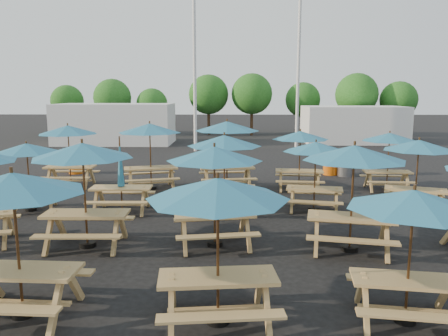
{
  "coord_description": "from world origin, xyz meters",
  "views": [
    {
      "loc": [
        0.27,
        -12.74,
        3.56
      ],
      "look_at": [
        0.0,
        1.5,
        1.1
      ],
      "focal_mm": 35.0,
      "sensor_mm": 36.0,
      "label": 1
    }
  ],
  "objects_px": {
    "picnic_unit_14": "(316,151)",
    "picnic_unit_18": "(419,149)",
    "picnic_unit_13": "(354,159)",
    "picnic_unit_10": "(224,145)",
    "picnic_unit_2": "(27,152)",
    "waste_bin_0": "(76,162)",
    "picnic_unit_6": "(121,181)",
    "picnic_unit_4": "(13,191)",
    "picnic_unit_11": "(227,130)",
    "picnic_unit_7": "(150,132)",
    "picnic_unit_5": "(83,156)",
    "picnic_unit_9": "(214,159)",
    "picnic_unit_12": "(413,207)",
    "waste_bin_2": "(345,165)",
    "waste_bin_3": "(370,164)",
    "picnic_unit_8": "(218,196)",
    "picnic_unit_3": "(68,133)",
    "waste_bin_1": "(330,163)",
    "picnic_unit_15": "(300,138)",
    "picnic_unit_19": "(389,140)"
  },
  "relations": [
    {
      "from": "picnic_unit_14",
      "to": "picnic_unit_18",
      "type": "bearing_deg",
      "value": 7.19
    },
    {
      "from": "picnic_unit_13",
      "to": "picnic_unit_10",
      "type": "bearing_deg",
      "value": 144.11
    },
    {
      "from": "picnic_unit_2",
      "to": "waste_bin_0",
      "type": "xyz_separation_m",
      "value": [
        -0.83,
        6.25,
        -1.32
      ]
    },
    {
      "from": "picnic_unit_6",
      "to": "picnic_unit_4",
      "type": "bearing_deg",
      "value": -91.53
    },
    {
      "from": "picnic_unit_11",
      "to": "picnic_unit_7",
      "type": "bearing_deg",
      "value": 174.07
    },
    {
      "from": "picnic_unit_5",
      "to": "picnic_unit_13",
      "type": "bearing_deg",
      "value": -2.69
    },
    {
      "from": "picnic_unit_9",
      "to": "picnic_unit_12",
      "type": "xyz_separation_m",
      "value": [
        3.14,
        -3.41,
        -0.2
      ]
    },
    {
      "from": "picnic_unit_18",
      "to": "waste_bin_2",
      "type": "relative_size",
      "value": 2.64
    },
    {
      "from": "picnic_unit_2",
      "to": "picnic_unit_9",
      "type": "distance_m",
      "value": 6.49
    },
    {
      "from": "picnic_unit_4",
      "to": "picnic_unit_12",
      "type": "relative_size",
      "value": 1.05
    },
    {
      "from": "waste_bin_0",
      "to": "waste_bin_3",
      "type": "bearing_deg",
      "value": -0.72
    },
    {
      "from": "waste_bin_2",
      "to": "waste_bin_3",
      "type": "distance_m",
      "value": 1.15
    },
    {
      "from": "picnic_unit_11",
      "to": "picnic_unit_12",
      "type": "bearing_deg",
      "value": -80.76
    },
    {
      "from": "picnic_unit_10",
      "to": "waste_bin_0",
      "type": "xyz_separation_m",
      "value": [
        -6.75,
        6.32,
        -1.55
      ]
    },
    {
      "from": "picnic_unit_8",
      "to": "waste_bin_0",
      "type": "xyz_separation_m",
      "value": [
        -6.77,
        12.73,
        -1.53
      ]
    },
    {
      "from": "picnic_unit_5",
      "to": "picnic_unit_7",
      "type": "bearing_deg",
      "value": 85.42
    },
    {
      "from": "picnic_unit_7",
      "to": "picnic_unit_14",
      "type": "bearing_deg",
      "value": -43.2
    },
    {
      "from": "picnic_unit_4",
      "to": "picnic_unit_8",
      "type": "relative_size",
      "value": 1.0
    },
    {
      "from": "picnic_unit_3",
      "to": "waste_bin_1",
      "type": "bearing_deg",
      "value": 12.59
    },
    {
      "from": "picnic_unit_3",
      "to": "waste_bin_2",
      "type": "height_order",
      "value": "picnic_unit_3"
    },
    {
      "from": "picnic_unit_7",
      "to": "waste_bin_3",
      "type": "bearing_deg",
      "value": 2.9
    },
    {
      "from": "picnic_unit_5",
      "to": "picnic_unit_14",
      "type": "relative_size",
      "value": 1.06
    },
    {
      "from": "picnic_unit_15",
      "to": "picnic_unit_6",
      "type": "bearing_deg",
      "value": -146.46
    },
    {
      "from": "picnic_unit_4",
      "to": "picnic_unit_14",
      "type": "xyz_separation_m",
      "value": [
        5.89,
        6.51,
        -0.21
      ]
    },
    {
      "from": "picnic_unit_9",
      "to": "picnic_unit_8",
      "type": "bearing_deg",
      "value": -96.29
    },
    {
      "from": "picnic_unit_6",
      "to": "picnic_unit_9",
      "type": "xyz_separation_m",
      "value": [
        2.93,
        -2.94,
        1.12
      ]
    },
    {
      "from": "picnic_unit_9",
      "to": "picnic_unit_12",
      "type": "relative_size",
      "value": 1.12
    },
    {
      "from": "picnic_unit_12",
      "to": "waste_bin_0",
      "type": "bearing_deg",
      "value": 135.67
    },
    {
      "from": "picnic_unit_6",
      "to": "waste_bin_2",
      "type": "distance_m",
      "value": 10.14
    },
    {
      "from": "picnic_unit_12",
      "to": "picnic_unit_19",
      "type": "bearing_deg",
      "value": 80.66
    },
    {
      "from": "picnic_unit_8",
      "to": "picnic_unit_10",
      "type": "relative_size",
      "value": 1.01
    },
    {
      "from": "picnic_unit_18",
      "to": "picnic_unit_7",
      "type": "bearing_deg",
      "value": 179.11
    },
    {
      "from": "picnic_unit_3",
      "to": "picnic_unit_10",
      "type": "xyz_separation_m",
      "value": [
        5.98,
        -3.6,
        -0.01
      ]
    },
    {
      "from": "picnic_unit_7",
      "to": "picnic_unit_9",
      "type": "height_order",
      "value": "picnic_unit_7"
    },
    {
      "from": "picnic_unit_6",
      "to": "picnic_unit_9",
      "type": "distance_m",
      "value": 4.3
    },
    {
      "from": "picnic_unit_7",
      "to": "waste_bin_2",
      "type": "xyz_separation_m",
      "value": [
        7.91,
        2.74,
        -1.65
      ]
    },
    {
      "from": "picnic_unit_8",
      "to": "waste_bin_1",
      "type": "height_order",
      "value": "picnic_unit_8"
    },
    {
      "from": "picnic_unit_4",
      "to": "picnic_unit_14",
      "type": "distance_m",
      "value": 8.78
    },
    {
      "from": "picnic_unit_2",
      "to": "picnic_unit_18",
      "type": "bearing_deg",
      "value": -14.01
    },
    {
      "from": "picnic_unit_11",
      "to": "picnic_unit_14",
      "type": "xyz_separation_m",
      "value": [
        2.7,
        -3.02,
        -0.36
      ]
    },
    {
      "from": "picnic_unit_8",
      "to": "waste_bin_2",
      "type": "distance_m",
      "value": 13.43
    },
    {
      "from": "picnic_unit_12",
      "to": "waste_bin_3",
      "type": "relative_size",
      "value": 2.27
    },
    {
      "from": "picnic_unit_3",
      "to": "picnic_unit_7",
      "type": "bearing_deg",
      "value": -8.86
    },
    {
      "from": "picnic_unit_9",
      "to": "picnic_unit_18",
      "type": "relative_size",
      "value": 0.97
    },
    {
      "from": "picnic_unit_12",
      "to": "picnic_unit_13",
      "type": "relative_size",
      "value": 0.84
    },
    {
      "from": "picnic_unit_6",
      "to": "waste_bin_1",
      "type": "xyz_separation_m",
      "value": [
        7.65,
        6.22,
        -0.44
      ]
    },
    {
      "from": "waste_bin_0",
      "to": "picnic_unit_19",
      "type": "bearing_deg",
      "value": -13.95
    },
    {
      "from": "waste_bin_2",
      "to": "picnic_unit_11",
      "type": "bearing_deg",
      "value": -152.39
    },
    {
      "from": "picnic_unit_8",
      "to": "picnic_unit_19",
      "type": "height_order",
      "value": "picnic_unit_8"
    },
    {
      "from": "waste_bin_1",
      "to": "picnic_unit_13",
      "type": "bearing_deg",
      "value": -99.8
    }
  ]
}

